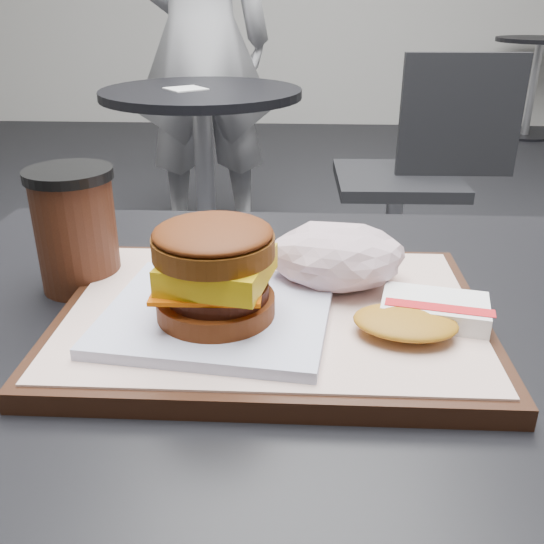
{
  "coord_description": "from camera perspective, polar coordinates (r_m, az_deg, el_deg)",
  "views": [
    {
      "loc": [
        0.0,
        -0.5,
        1.05
      ],
      "look_at": [
        -0.02,
        -0.04,
        0.83
      ],
      "focal_mm": 40.0,
      "sensor_mm": 36.0,
      "label": 1
    }
  ],
  "objects": [
    {
      "name": "customer_table",
      "position": [
        0.68,
        1.97,
        -17.97
      ],
      "size": [
        0.8,
        0.6,
        0.77
      ],
      "color": "#A5A5AA",
      "rests_on": "ground"
    },
    {
      "name": "serving_tray",
      "position": [
        0.55,
        -0.0,
        -4.18
      ],
      "size": [
        0.38,
        0.28,
        0.02
      ],
      "color": "black",
      "rests_on": "customer_table"
    },
    {
      "name": "breakfast_sandwich",
      "position": [
        0.51,
        -5.3,
        -0.87
      ],
      "size": [
        0.21,
        0.19,
        0.09
      ],
      "color": "white",
      "rests_on": "serving_tray"
    },
    {
      "name": "hash_brown",
      "position": [
        0.53,
        13.91,
        -3.93
      ],
      "size": [
        0.13,
        0.1,
        0.02
      ],
      "color": "white",
      "rests_on": "serving_tray"
    },
    {
      "name": "crumpled_wrapper",
      "position": [
        0.58,
        6.14,
        1.5
      ],
      "size": [
        0.13,
        0.1,
        0.06
      ],
      "primitive_type": null,
      "color": "silver",
      "rests_on": "serving_tray"
    },
    {
      "name": "coffee_cup",
      "position": [
        0.64,
        -17.97,
        3.83
      ],
      "size": [
        0.09,
        0.09,
        0.12
      ],
      "color": "#39190D",
      "rests_on": "customer_table"
    },
    {
      "name": "neighbor_table",
      "position": [
        2.24,
        -6.45,
        11.69
      ],
      "size": [
        0.7,
        0.7,
        0.75
      ],
      "color": "black",
      "rests_on": "ground"
    },
    {
      "name": "napkin",
      "position": [
        2.2,
        -8.13,
        16.71
      ],
      "size": [
        0.17,
        0.17,
        0.0
      ],
      "primitive_type": "cube",
      "rotation": [
        0.0,
        0.0,
        0.64
      ],
      "color": "white",
      "rests_on": "neighbor_table"
    },
    {
      "name": "neighbor_chair",
      "position": [
        2.17,
        13.59,
        9.69
      ],
      "size": [
        0.6,
        0.43,
        0.88
      ],
      "color": "#9E9EA3",
      "rests_on": "ground"
    },
    {
      "name": "patron",
      "position": [
        2.83,
        -6.76,
        20.91
      ],
      "size": [
        0.7,
        0.53,
        1.74
      ],
      "primitive_type": "imported",
      "rotation": [
        0.0,
        0.0,
        3.33
      ],
      "color": "#BBBBC0",
      "rests_on": "ground"
    },
    {
      "name": "bg_table_far",
      "position": [
        5.34,
        23.64,
        17.53
      ],
      "size": [
        0.66,
        0.66,
        0.75
      ],
      "color": "black",
      "rests_on": "ground"
    }
  ]
}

